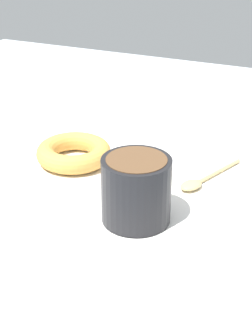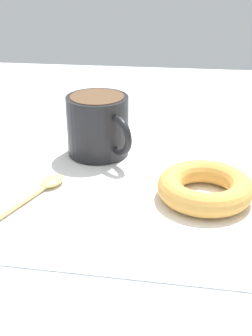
{
  "view_description": "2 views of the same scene",
  "coord_description": "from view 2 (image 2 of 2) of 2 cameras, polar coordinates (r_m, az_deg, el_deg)",
  "views": [
    {
      "loc": [
        -64.31,
        -28.62,
        37.8
      ],
      "look_at": [
        -0.76,
        -1.52,
        2.3
      ],
      "focal_mm": 60.0,
      "sensor_mm": 36.0,
      "label": 1
    },
    {
      "loc": [
        50.28,
        4.89,
        27.65
      ],
      "look_at": [
        -0.76,
        -1.52,
        2.3
      ],
      "focal_mm": 50.0,
      "sensor_mm": 36.0,
      "label": 2
    }
  ],
  "objects": [
    {
      "name": "napkin",
      "position": [
        0.58,
        0.0,
        -1.89
      ],
      "size": [
        37.17,
        37.17,
        0.3
      ],
      "primitive_type": "cube",
      "rotation": [
        0.0,
        0.0,
        -0.04
      ],
      "color": "white",
      "rests_on": "ground_plane"
    },
    {
      "name": "spoon",
      "position": [
        0.57,
        -10.07,
        -2.32
      ],
      "size": [
        12.57,
        6.24,
        0.9
      ],
      "color": "#D8B772",
      "rests_on": "napkin"
    },
    {
      "name": "ground_plane",
      "position": [
        0.58,
        1.4,
        -3.33
      ],
      "size": [
        120.0,
        120.0,
        2.0
      ],
      "primitive_type": "cube",
      "color": "#B2BCC6"
    },
    {
      "name": "coffee_cup",
      "position": [
        0.65,
        -3.37,
        5.34
      ],
      "size": [
        9.93,
        9.81,
        8.27
      ],
      "color": "black",
      "rests_on": "napkin"
    },
    {
      "name": "donut",
      "position": [
        0.55,
        9.63,
        -2.31
      ],
      "size": [
        11.16,
        11.16,
        2.82
      ],
      "primitive_type": "torus",
      "color": "gold",
      "rests_on": "napkin"
    }
  ]
}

